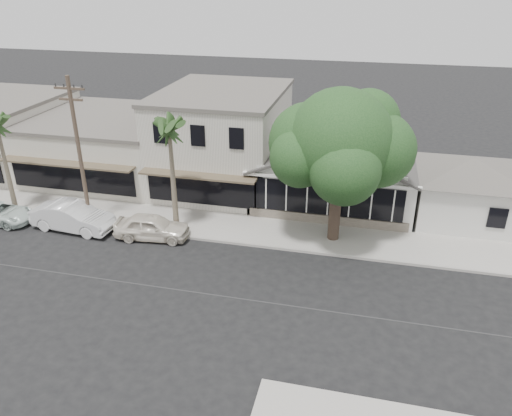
% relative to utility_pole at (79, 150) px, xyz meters
% --- Properties ---
extents(ground, '(140.00, 140.00, 0.00)m').
position_rel_utility_pole_xyz_m(ground, '(9.00, -5.20, -4.79)').
color(ground, black).
rests_on(ground, ground).
extents(sidewalk_north, '(90.00, 3.50, 0.15)m').
position_rel_utility_pole_xyz_m(sidewalk_north, '(1.00, 1.55, -4.71)').
color(sidewalk_north, '#9E9991').
rests_on(sidewalk_north, ground).
extents(corner_shop, '(10.40, 8.60, 5.10)m').
position_rel_utility_pole_xyz_m(corner_shop, '(14.00, 7.27, -2.17)').
color(corner_shop, silver).
rests_on(corner_shop, ground).
extents(side_cottage, '(6.00, 6.00, 3.00)m').
position_rel_utility_pole_xyz_m(side_cottage, '(22.20, 6.30, -3.29)').
color(side_cottage, silver).
rests_on(side_cottage, ground).
extents(row_building_near, '(8.00, 10.00, 6.50)m').
position_rel_utility_pole_xyz_m(row_building_near, '(6.00, 8.30, -1.54)').
color(row_building_near, silver).
rests_on(row_building_near, ground).
extents(row_building_midnear, '(10.00, 10.00, 4.20)m').
position_rel_utility_pole_xyz_m(row_building_midnear, '(-3.00, 8.30, -2.69)').
color(row_building_midnear, beige).
rests_on(row_building_midnear, ground).
extents(utility_pole, '(1.80, 0.24, 9.00)m').
position_rel_utility_pole_xyz_m(utility_pole, '(0.00, 0.00, 0.00)').
color(utility_pole, brown).
rests_on(utility_pole, ground).
extents(car_0, '(4.46, 2.19, 1.46)m').
position_rel_utility_pole_xyz_m(car_0, '(4.36, -0.64, -4.06)').
color(car_0, silver).
rests_on(car_0, ground).
extents(car_1, '(5.15, 2.14, 1.66)m').
position_rel_utility_pole_xyz_m(car_1, '(-0.64, -0.72, -3.96)').
color(car_1, white).
rests_on(car_1, ground).
extents(shade_tree, '(7.90, 7.14, 8.76)m').
position_rel_utility_pole_xyz_m(shade_tree, '(14.48, 1.78, 0.98)').
color(shade_tree, '#423328').
rests_on(shade_tree, ground).
extents(palm_east, '(3.12, 3.12, 7.39)m').
position_rel_utility_pole_xyz_m(palm_east, '(5.41, 0.46, 1.51)').
color(palm_east, '#726651').
rests_on(palm_east, ground).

